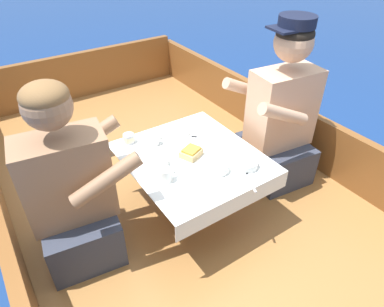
% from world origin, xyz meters
% --- Properties ---
extents(ground_plane, '(60.00, 60.00, 0.00)m').
position_xyz_m(ground_plane, '(0.00, 0.00, 0.00)').
color(ground_plane, navy).
extents(boat_deck, '(2.03, 3.74, 0.25)m').
position_xyz_m(boat_deck, '(0.00, 0.00, 0.13)').
color(boat_deck, '#9E6B38').
rests_on(boat_deck, ground_plane).
extents(gunwale_port, '(0.06, 3.74, 0.37)m').
position_xyz_m(gunwale_port, '(-0.98, 0.00, 0.44)').
color(gunwale_port, brown).
rests_on(gunwale_port, boat_deck).
extents(gunwale_starboard, '(0.06, 3.74, 0.37)m').
position_xyz_m(gunwale_starboard, '(0.98, 0.00, 0.44)').
color(gunwale_starboard, brown).
rests_on(gunwale_starboard, boat_deck).
extents(bow_coaming, '(1.91, 0.06, 0.42)m').
position_xyz_m(bow_coaming, '(0.00, 1.84, 0.46)').
color(bow_coaming, brown).
rests_on(bow_coaming, boat_deck).
extents(cockpit_table, '(0.69, 0.78, 0.39)m').
position_xyz_m(cockpit_table, '(0.00, -0.07, 0.60)').
color(cockpit_table, '#B2B2B7').
rests_on(cockpit_table, boat_deck).
extents(person_port, '(0.56, 0.50, 0.96)m').
position_xyz_m(person_port, '(-0.65, 0.01, 0.64)').
color(person_port, '#333847').
rests_on(person_port, boat_deck).
extents(person_starboard, '(0.56, 0.49, 1.06)m').
position_xyz_m(person_starboard, '(0.65, -0.09, 0.69)').
color(person_starboard, '#333847').
rests_on(person_starboard, boat_deck).
extents(plate_sandwich, '(0.18, 0.18, 0.01)m').
position_xyz_m(plate_sandwich, '(-0.01, -0.07, 0.65)').
color(plate_sandwich, silver).
rests_on(plate_sandwich, cockpit_table).
extents(plate_bread, '(0.18, 0.18, 0.01)m').
position_xyz_m(plate_bread, '(0.07, 0.20, 0.65)').
color(plate_bread, silver).
rests_on(plate_bread, cockpit_table).
extents(sandwich, '(0.13, 0.13, 0.05)m').
position_xyz_m(sandwich, '(-0.01, -0.07, 0.68)').
color(sandwich, tan).
rests_on(sandwich, plate_sandwich).
extents(bowl_port_near, '(0.11, 0.11, 0.04)m').
position_xyz_m(bowl_port_near, '(-0.20, -0.03, 0.67)').
color(bowl_port_near, silver).
rests_on(bowl_port_near, cockpit_table).
extents(bowl_starboard_near, '(0.13, 0.13, 0.04)m').
position_xyz_m(bowl_starboard_near, '(0.19, -0.30, 0.67)').
color(bowl_starboard_near, silver).
rests_on(bowl_starboard_near, cockpit_table).
extents(bowl_center_far, '(0.13, 0.13, 0.04)m').
position_xyz_m(bowl_center_far, '(0.04, -0.24, 0.67)').
color(bowl_center_far, silver).
rests_on(bowl_center_far, cockpit_table).
extents(coffee_cup_port, '(0.09, 0.07, 0.07)m').
position_xyz_m(coffee_cup_port, '(-0.22, -0.17, 0.68)').
color(coffee_cup_port, silver).
rests_on(coffee_cup_port, cockpit_table).
extents(coffee_cup_starboard, '(0.09, 0.06, 0.06)m').
position_xyz_m(coffee_cup_starboard, '(-0.11, 0.16, 0.68)').
color(coffee_cup_starboard, silver).
rests_on(coffee_cup_starboard, cockpit_table).
extents(tin_can, '(0.07, 0.07, 0.05)m').
position_xyz_m(tin_can, '(-0.23, 0.25, 0.67)').
color(tin_can, silver).
rests_on(tin_can, cockpit_table).
extents(utensil_fork_port, '(0.14, 0.12, 0.00)m').
position_xyz_m(utensil_fork_port, '(0.16, 0.05, 0.65)').
color(utensil_fork_port, silver).
rests_on(utensil_fork_port, cockpit_table).
extents(utensil_fork_starboard, '(0.09, 0.16, 0.00)m').
position_xyz_m(utensil_fork_starboard, '(0.13, -0.39, 0.65)').
color(utensil_fork_starboard, silver).
rests_on(utensil_fork_starboard, cockpit_table).
extents(utensil_spoon_center, '(0.15, 0.11, 0.01)m').
position_xyz_m(utensil_spoon_center, '(-0.05, -0.23, 0.65)').
color(utensil_spoon_center, silver).
rests_on(utensil_spoon_center, cockpit_table).
extents(utensil_spoon_port, '(0.05, 0.17, 0.01)m').
position_xyz_m(utensil_spoon_port, '(0.16, -0.06, 0.65)').
color(utensil_spoon_port, silver).
rests_on(utensil_spoon_port, cockpit_table).
extents(utensil_spoon_starboard, '(0.04, 0.17, 0.01)m').
position_xyz_m(utensil_spoon_starboard, '(0.27, 0.01, 0.65)').
color(utensil_spoon_starboard, silver).
rests_on(utensil_spoon_starboard, cockpit_table).
extents(utensil_knife_port, '(0.06, 0.17, 0.00)m').
position_xyz_m(utensil_knife_port, '(0.22, -0.13, 0.65)').
color(utensil_knife_port, silver).
rests_on(utensil_knife_port, cockpit_table).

